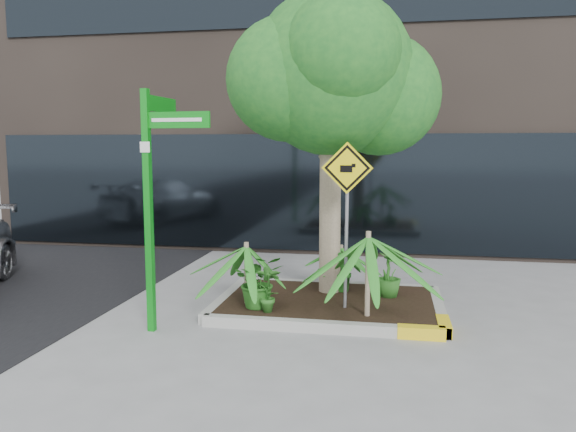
# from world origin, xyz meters

# --- Properties ---
(ground) EXTENTS (80.00, 80.00, 0.00)m
(ground) POSITION_xyz_m (0.00, 0.00, 0.00)
(ground) COLOR gray
(ground) RESTS_ON ground
(planter) EXTENTS (3.35, 2.36, 0.15)m
(planter) POSITION_xyz_m (0.23, 0.27, 0.10)
(planter) COLOR #9E9E99
(planter) RESTS_ON ground
(tree) EXTENTS (3.22, 2.86, 4.83)m
(tree) POSITION_xyz_m (0.15, 0.80, 3.53)
(tree) COLOR gray
(tree) RESTS_ON ground
(palm_front) EXTENTS (1.30, 1.30, 1.45)m
(palm_front) POSITION_xyz_m (0.80, -0.43, 1.23)
(palm_front) COLOR gray
(palm_front) RESTS_ON ground
(palm_left) EXTENTS (1.02, 1.02, 1.13)m
(palm_left) POSITION_xyz_m (-0.96, -0.15, 1.00)
(palm_left) COLOR gray
(palm_left) RESTS_ON ground
(palm_back) EXTENTS (0.76, 0.76, 0.85)m
(palm_back) POSITION_xyz_m (0.29, 1.18, 0.78)
(palm_back) COLOR gray
(palm_back) RESTS_ON ground
(shrub_a) EXTENTS (0.87, 0.87, 0.77)m
(shrub_a) POSITION_xyz_m (-0.74, -0.31, 0.53)
(shrub_a) COLOR #24611B
(shrub_a) RESTS_ON planter
(shrub_b) EXTENTS (0.49, 0.49, 0.68)m
(shrub_b) POSITION_xyz_m (1.07, 0.62, 0.49)
(shrub_b) COLOR #2B6F21
(shrub_b) RESTS_ON planter
(shrub_c) EXTENTS (0.36, 0.36, 0.67)m
(shrub_c) POSITION_xyz_m (-0.55, -0.51, 0.49)
(shrub_c) COLOR #28651F
(shrub_c) RESTS_ON planter
(shrub_d) EXTENTS (0.51, 0.51, 0.65)m
(shrub_d) POSITION_xyz_m (0.38, 0.77, 0.48)
(shrub_d) COLOR #1E5B1A
(shrub_d) RESTS_ON planter
(street_sign_post) EXTENTS (0.93, 0.93, 3.15)m
(street_sign_post) POSITION_xyz_m (-1.94, -1.07, 1.95)
(street_sign_post) COLOR #0C8517
(street_sign_post) RESTS_ON ground
(cattle_sign) EXTENTS (0.72, 0.18, 2.34)m
(cattle_sign) POSITION_xyz_m (0.47, -0.05, 1.73)
(cattle_sign) COLOR slate
(cattle_sign) RESTS_ON ground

